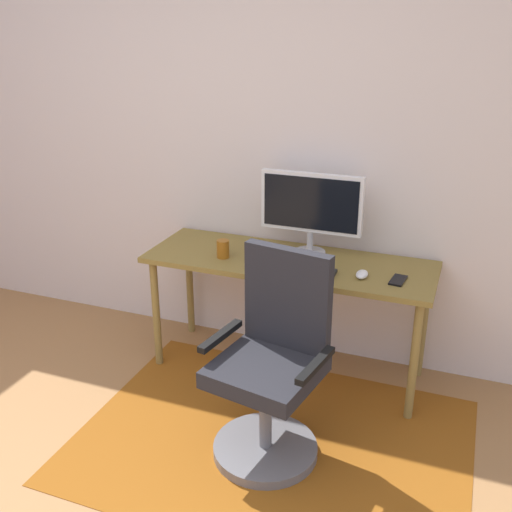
{
  "coord_description": "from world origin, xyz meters",
  "views": [
    {
      "loc": [
        1.46,
        -1.06,
        1.94
      ],
      "look_at": [
        0.44,
        1.6,
        0.8
      ],
      "focal_mm": 41.57,
      "sensor_mm": 36.0,
      "label": 1
    }
  ],
  "objects_px": {
    "keyboard": "(295,269)",
    "office_chair": "(272,374)",
    "computer_mouse": "(362,274)",
    "monitor": "(311,206)",
    "cell_phone": "(398,280)",
    "coffee_cup": "(223,249)",
    "desk": "(289,272)"
  },
  "relations": [
    {
      "from": "keyboard",
      "to": "office_chair",
      "type": "distance_m",
      "value": 0.63
    },
    {
      "from": "computer_mouse",
      "to": "monitor",
      "type": "bearing_deg",
      "value": 146.08
    },
    {
      "from": "office_chair",
      "to": "monitor",
      "type": "bearing_deg",
      "value": 104.83
    },
    {
      "from": "cell_phone",
      "to": "office_chair",
      "type": "bearing_deg",
      "value": -120.82
    },
    {
      "from": "computer_mouse",
      "to": "office_chair",
      "type": "relative_size",
      "value": 0.1
    },
    {
      "from": "keyboard",
      "to": "coffee_cup",
      "type": "relative_size",
      "value": 4.24
    },
    {
      "from": "keyboard",
      "to": "office_chair",
      "type": "height_order",
      "value": "office_chair"
    },
    {
      "from": "cell_phone",
      "to": "office_chair",
      "type": "xyz_separation_m",
      "value": [
        -0.46,
        -0.61,
        -0.3
      ]
    },
    {
      "from": "coffee_cup",
      "to": "cell_phone",
      "type": "height_order",
      "value": "coffee_cup"
    },
    {
      "from": "cell_phone",
      "to": "office_chair",
      "type": "distance_m",
      "value": 0.82
    },
    {
      "from": "desk",
      "to": "keyboard",
      "type": "relative_size",
      "value": 3.72
    },
    {
      "from": "coffee_cup",
      "to": "keyboard",
      "type": "bearing_deg",
      "value": -5.39
    },
    {
      "from": "coffee_cup",
      "to": "office_chair",
      "type": "relative_size",
      "value": 0.1
    },
    {
      "from": "office_chair",
      "to": "cell_phone",
      "type": "bearing_deg",
      "value": 63.06
    },
    {
      "from": "monitor",
      "to": "coffee_cup",
      "type": "distance_m",
      "value": 0.54
    },
    {
      "from": "desk",
      "to": "cell_phone",
      "type": "xyz_separation_m",
      "value": [
        0.61,
        -0.08,
        0.08
      ]
    },
    {
      "from": "monitor",
      "to": "office_chair",
      "type": "distance_m",
      "value": 1.01
    },
    {
      "from": "monitor",
      "to": "coffee_cup",
      "type": "relative_size",
      "value": 5.67
    },
    {
      "from": "desk",
      "to": "computer_mouse",
      "type": "xyz_separation_m",
      "value": [
        0.43,
        -0.1,
        0.09
      ]
    },
    {
      "from": "computer_mouse",
      "to": "cell_phone",
      "type": "bearing_deg",
      "value": 6.02
    },
    {
      "from": "desk",
      "to": "office_chair",
      "type": "relative_size",
      "value": 1.61
    },
    {
      "from": "computer_mouse",
      "to": "desk",
      "type": "bearing_deg",
      "value": 167.02
    },
    {
      "from": "monitor",
      "to": "keyboard",
      "type": "xyz_separation_m",
      "value": [
        -0.0,
        -0.28,
        -0.27
      ]
    },
    {
      "from": "keyboard",
      "to": "cell_phone",
      "type": "relative_size",
      "value": 3.07
    },
    {
      "from": "desk",
      "to": "monitor",
      "type": "distance_m",
      "value": 0.39
    },
    {
      "from": "desk",
      "to": "office_chair",
      "type": "bearing_deg",
      "value": -77.95
    },
    {
      "from": "monitor",
      "to": "computer_mouse",
      "type": "distance_m",
      "value": 0.5
    },
    {
      "from": "desk",
      "to": "coffee_cup",
      "type": "relative_size",
      "value": 15.8
    },
    {
      "from": "desk",
      "to": "office_chair",
      "type": "height_order",
      "value": "office_chair"
    },
    {
      "from": "desk",
      "to": "monitor",
      "type": "bearing_deg",
      "value": 59.66
    },
    {
      "from": "monitor",
      "to": "coffee_cup",
      "type": "bearing_deg",
      "value": -151.47
    },
    {
      "from": "desk",
      "to": "computer_mouse",
      "type": "height_order",
      "value": "computer_mouse"
    }
  ]
}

